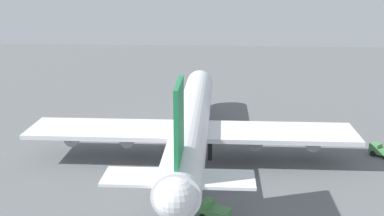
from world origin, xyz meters
name	(u,v)px	position (x,y,z in m)	size (l,w,h in m)	color
ground_plane	(192,153)	(0.00, 0.00, 0.00)	(252.89, 252.89, 0.00)	slate
cargo_airplane	(192,122)	(-0.42, 0.00, 5.70)	(63.22, 52.74, 17.77)	silver
catering_truck	(382,151)	(0.42, -31.76, 1.01)	(4.33, 4.41, 2.01)	#4C8C4C
baggage_tug	(214,211)	(-22.61, -4.08, 1.07)	(3.88, 4.34, 2.21)	#4C8C4C
safety_cone_nose	(205,107)	(28.45, -1.13, 0.35)	(0.49, 0.49, 0.71)	orange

